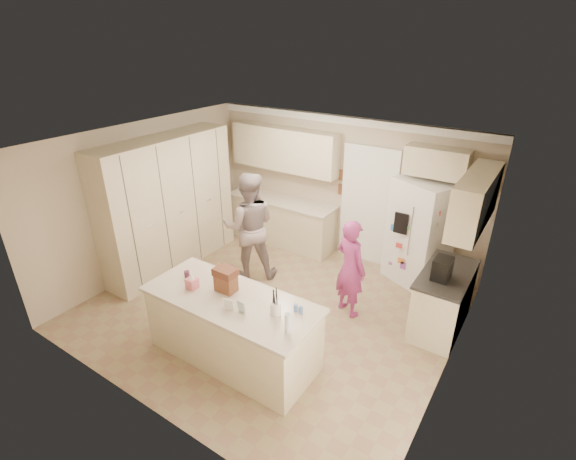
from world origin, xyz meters
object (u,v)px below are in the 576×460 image
Objects in this scene: coffee_maker at (442,269)px; teen_girl at (350,268)px; refrigerator at (420,232)px; island_base at (233,329)px; tissue_box at (192,283)px; dollhouse_body at (226,283)px; utensil_crock at (276,308)px; teen_boy at (249,226)px.

coffee_maker is 1.28m from teen_girl.
refrigerator is at bearing 118.03° from coffee_maker.
tissue_box is at bearing -169.70° from island_base.
refrigerator is at bearing 63.72° from dollhouse_body.
tissue_box is at bearing -96.56° from refrigerator.
utensil_crock is at bearing 7.13° from tissue_box.
utensil_crock is 2.42m from teen_boy.
dollhouse_body is 1.89m from teen_boy.
teen_boy is 1.23× the size of teen_girl.
coffee_maker is at bearing -149.19° from teen_girl.
tissue_box reaches higher than island_base.
island_base is at bearing 86.65° from teen_girl.
teen_girl is (-0.55, -1.46, -0.14)m from refrigerator.
coffee_maker is 2.14× the size of tissue_box.
teen_girl is (1.90, -0.03, -0.17)m from teen_boy.
tissue_box is 0.07× the size of teen_boy.
dollhouse_body reaches higher than island_base.
island_base is 15.71× the size of tissue_box.
refrigerator is 1.18× the size of teen_girl.
dollhouse_body is (0.40, 0.20, 0.04)m from tissue_box.
refrigerator reaches higher than dollhouse_body.
dollhouse_body is at bearing 82.87° from teen_boy.
dollhouse_body is at bearing 176.42° from utensil_crock.
coffee_maker is 0.16× the size of teen_boy.
tissue_box is (-0.55, -0.10, 0.56)m from island_base.
coffee_maker is at bearing 39.29° from dollhouse_body.
teen_girl is at bearing -171.44° from coffee_maker.
tissue_box is (-1.20, -0.15, -0.00)m from utensil_crock.
refrigerator is 3.49m from island_base.
teen_girl is at bearing -86.74° from refrigerator.
utensil_crock is at bearing 4.40° from island_base.
teen_boy is (-1.08, 1.75, 0.50)m from island_base.
coffee_maker reaches higher than tissue_box.
refrigerator is 2.83m from teen_boy.
refrigerator is 3.21m from utensil_crock.
teen_girl is (0.97, 1.62, -0.27)m from dollhouse_body.
dollhouse_body reaches higher than utensil_crock.
teen_girl is (1.37, 1.82, -0.23)m from tissue_box.
refrigerator is 3.44m from dollhouse_body.
island_base is 2.11m from teen_boy.
refrigerator is at bearing 173.82° from teen_boy.
teen_boy reaches higher than island_base.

